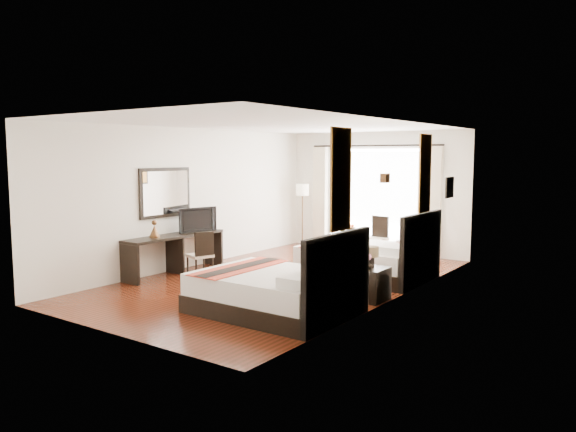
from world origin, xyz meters
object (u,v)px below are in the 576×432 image
Objects in this scene: table_lamp at (372,253)px; console_desk at (175,254)px; bed_near at (278,291)px; television at (196,219)px; window_chair at (376,246)px; nightstand at (372,284)px; vase at (368,266)px; desk_chair at (201,263)px; floor_lamp at (302,194)px; bed_far at (369,260)px; side_table at (349,241)px; fruit_bowl at (351,228)px.

console_desk is (-3.95, -0.44, -0.36)m from table_lamp.
bed_near is at bearing -117.55° from table_lamp.
table_lamp is at bearing -78.44° from television.
console_desk is 2.38× the size of window_chair.
bed_near is 2.62× the size of television.
vase is (0.00, -0.14, 0.31)m from nightstand.
television is 0.97× the size of desk_chair.
floor_lamp is at bearing 86.67° from console_desk.
bed_far is 4.12× the size of side_table.
nightstand is at bearing 30.88° from window_chair.
desk_chair reaches higher than side_table.
fruit_bowl is (0.04, 0.01, 0.30)m from side_table.
bed_far reaches higher than console_desk.
bed_far is at bearing 118.33° from table_lamp.
vase is 4.00m from console_desk.
table_lamp is 4.33m from side_table.
console_desk is at bearing -168.88° from television.
window_chair reaches higher than nightstand.
table_lamp is (0.77, -1.43, 0.41)m from bed_far.
window_chair is (2.19, -0.37, -1.03)m from floor_lamp.
floor_lamp is (0.21, 3.48, 0.31)m from television.
side_table is at bearing -106.88° from window_chair.
bed_near is 5.29m from fruit_bowl.
nightstand is 0.48m from table_lamp.
desk_chair is (-2.58, 1.08, -0.06)m from bed_near.
side_table is at bearing 123.82° from table_lamp.
vase is at bearing -89.44° from nightstand.
console_desk is (-3.19, 1.02, 0.06)m from bed_near.
nightstand is 5.33m from floor_lamp.
table_lamp is at bearing -155.70° from desk_chair.
bed_near is 15.79× the size of vase.
bed_near is at bearing -89.72° from bed_far.
window_chair reaches higher than vase.
window_chair is (0.83, -0.36, -0.29)m from fruit_bowl.
bed_far is 16.00× the size of vase.
bed_near is 1.00× the size of console_desk.
fruit_bowl is (0.98, 3.96, 0.30)m from desk_chair.
bed_far is 2.69m from side_table.
side_table is (1.32, -0.01, -1.04)m from floor_lamp.
desk_chair is at bearing -103.45° from side_table.
fruit_bowl is at bearing -86.03° from desk_chair.
console_desk reaches higher than fruit_bowl.
bed_far is 3.69m from console_desk.
television is at bearing -113.89° from side_table.
bed_far is 3.14m from desk_chair.
side_table is (-2.40, 3.58, -0.46)m from table_lamp.
bed_far is 1.94m from window_chair.
bed_near is 3.35m from console_desk.
nightstand is 4.01m from console_desk.
bed_far is 4.17× the size of nightstand.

